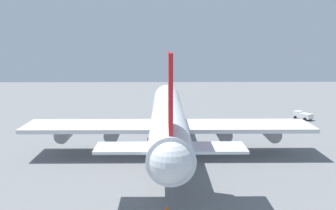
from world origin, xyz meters
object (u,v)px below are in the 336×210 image
object	(u,v)px
baggage_tug	(164,117)
safety_cone_tail	(167,207)
safety_cone_nose	(176,120)
cargo_airplane	(168,119)
maintenance_van	(303,115)

from	to	relation	value
baggage_tug	safety_cone_tail	size ratio (longest dim) A/B	6.08
baggage_tug	safety_cone_nose	world-z (taller)	baggage_tug
cargo_airplane	maintenance_van	xyz separation A→B (m)	(30.54, -35.35, -4.92)
cargo_airplane	baggage_tug	size ratio (longest dim) A/B	14.35
maintenance_van	safety_cone_nose	size ratio (longest dim) A/B	8.65
cargo_airplane	safety_cone_tail	size ratio (longest dim) A/B	87.20
cargo_airplane	baggage_tug	bearing A→B (deg)	1.20
baggage_tug	safety_cone_tail	distance (m)	57.66
maintenance_van	baggage_tug	world-z (taller)	baggage_tug
safety_cone_nose	safety_cone_tail	world-z (taller)	safety_cone_tail
cargo_airplane	safety_cone_nose	size ratio (longest dim) A/B	105.16
cargo_airplane	baggage_tug	distance (m)	29.59
maintenance_van	cargo_airplane	bearing A→B (deg)	130.82
baggage_tug	safety_cone_nose	bearing A→B (deg)	-92.55
maintenance_van	safety_cone_tail	world-z (taller)	maintenance_van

